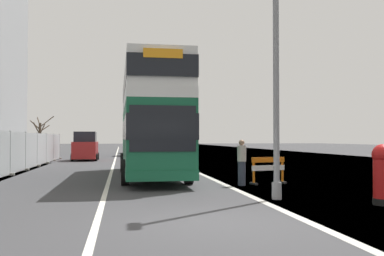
{
  "coord_description": "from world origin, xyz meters",
  "views": [
    {
      "loc": [
        -1.99,
        -9.18,
        1.8
      ],
      "look_at": [
        0.69,
        7.13,
        2.2
      ],
      "focal_mm": 40.44,
      "sensor_mm": 36.0,
      "label": 1
    }
  ],
  "objects": [
    {
      "name": "pedestrian_at_kerb",
      "position": [
        2.56,
        6.82,
        0.88
      ],
      "size": [
        0.34,
        0.34,
        1.75
      ],
      "color": "#2D3342",
      "rests_on": "ground"
    },
    {
      "name": "construction_site_fence",
      "position": [
        -7.32,
        18.03,
        1.05
      ],
      "size": [
        0.44,
        24.0,
        2.18
      ],
      "color": "#A8AAAD",
      "rests_on": "ground"
    },
    {
      "name": "car_receding_far",
      "position": [
        -0.5,
        44.2,
        1.05
      ],
      "size": [
        1.97,
        4.38,
        2.25
      ],
      "color": "gray",
      "rests_on": "ground"
    },
    {
      "name": "car_oncoming_near",
      "position": [
        -4.88,
        27.16,
        1.09
      ],
      "size": [
        2.04,
        3.94,
        2.35
      ],
      "color": "maroon",
      "rests_on": "ground"
    },
    {
      "name": "roadworks_barrier",
      "position": [
        3.75,
        7.2,
        0.64
      ],
      "size": [
        1.5,
        0.71,
        1.06
      ],
      "color": "orange",
      "rests_on": "ground"
    },
    {
      "name": "car_receding_mid",
      "position": [
        -0.84,
        35.88,
        1.11
      ],
      "size": [
        1.97,
        4.17,
        2.4
      ],
      "color": "navy",
      "rests_on": "ground"
    },
    {
      "name": "lamppost_foreground",
      "position": [
        2.56,
        3.07,
        4.03
      ],
      "size": [
        0.29,
        0.7,
        8.53
      ],
      "color": "gray",
      "rests_on": "ground"
    },
    {
      "name": "ground",
      "position": [
        0.54,
        0.07,
        -0.05
      ],
      "size": [
        140.0,
        280.0,
        0.1
      ],
      "color": "#38383A"
    },
    {
      "name": "bare_tree_far_verge_mid",
      "position": [
        -12.38,
        49.27,
        2.36
      ],
      "size": [
        3.01,
        2.46,
        4.74
      ],
      "color": "#4C3D2D",
      "rests_on": "ground"
    },
    {
      "name": "red_pillar_postbox",
      "position": [
        5.04,
        1.57,
        0.91
      ],
      "size": [
        0.59,
        0.59,
        1.65
      ],
      "color": "black",
      "rests_on": "ground"
    },
    {
      "name": "double_decker_bus",
      "position": [
        -0.62,
        11.14,
        2.67
      ],
      "size": [
        2.81,
        11.52,
        5.02
      ],
      "color": "#145638",
      "rests_on": "ground"
    }
  ]
}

